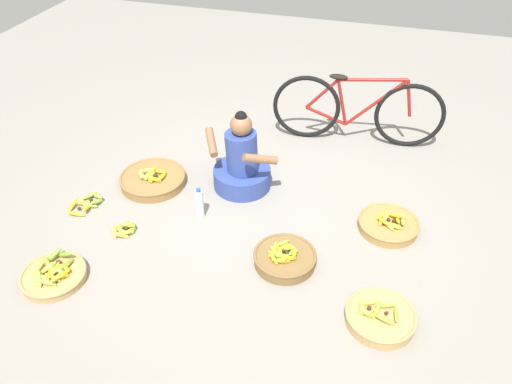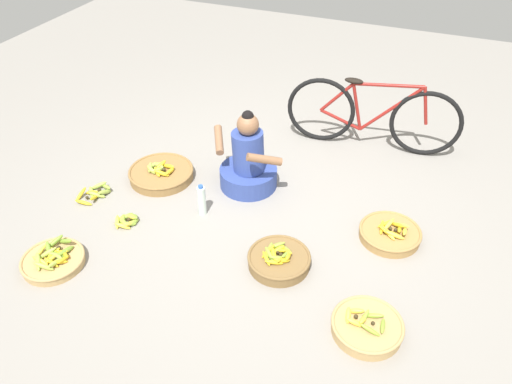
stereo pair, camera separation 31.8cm
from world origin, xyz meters
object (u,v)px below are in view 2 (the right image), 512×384
Objects in this scene: banana_basket_back_left at (53,260)px; vendor_woman_front at (248,163)px; bicycle_leaning at (372,115)px; banana_basket_front_center at (390,233)px; loose_bananas_front_right at (127,220)px; banana_basket_back_center at (279,259)px; banana_basket_near_vendor at (161,173)px; loose_bananas_mid_right at (95,193)px; water_bottle at (202,200)px; banana_basket_near_bicycle at (367,326)px.

vendor_woman_front is at bearing 56.71° from banana_basket_back_left.
banana_basket_front_center is at bearing -70.68° from bicycle_leaning.
vendor_woman_front reaches higher than banana_basket_front_center.
banana_basket_front_center is 2.15m from loose_bananas_front_right.
vendor_woman_front reaches higher than bicycle_leaning.
banana_basket_near_vendor is at bearing 155.13° from banana_basket_back_center.
bicycle_leaning is (0.87, 1.07, 0.12)m from vendor_woman_front.
water_bottle is at bearing 7.77° from loose_bananas_mid_right.
banana_basket_front_center is (1.33, -0.24, -0.19)m from vendor_woman_front.
loose_bananas_mid_right is 0.52m from loose_bananas_front_right.
water_bottle is at bearing 157.69° from banana_basket_back_center.
banana_basket_near_vendor is 2.69× the size of loose_bananas_front_right.
banana_basket_near_vendor is at bearing 95.57° from loose_bananas_front_right.
loose_bananas_front_right is (0.25, 0.62, -0.02)m from banana_basket_back_left.
bicycle_leaning reaches higher than banana_basket_near_vendor.
loose_bananas_front_right is at bearing -162.94° from banana_basket_front_center.
water_bottle is (-1.08, -1.59, -0.22)m from bicycle_leaning.
loose_bananas_mid_right is at bearing 167.81° from banana_basket_near_bicycle.
banana_basket_back_left is at bearing -111.85° from loose_bananas_front_right.
vendor_woman_front is at bearing 50.02° from loose_bananas_front_right.
bicycle_leaning is 7.61× the size of loose_bananas_front_right.
vendor_woman_front is at bearing 28.64° from loose_bananas_mid_right.
vendor_woman_front reaches higher than loose_bananas_front_right.
loose_bananas_mid_right is 1.54× the size of loose_bananas_front_right.
banana_basket_near_bicycle is at bearing -23.85° from water_bottle.
banana_basket_back_center is at bearing 0.57° from loose_bananas_front_right.
banana_basket_back_left is at bearing -128.62° from water_bottle.
banana_basket_back_center is (-0.27, -1.92, -0.30)m from bicycle_leaning.
banana_basket_near_vendor is 0.61m from loose_bananas_mid_right.
banana_basket_near_vendor is (-1.40, 0.65, -0.00)m from banana_basket_back_center.
water_bottle reaches higher than banana_basket_near_bicycle.
banana_basket_front_center is (0.46, -1.30, -0.31)m from bicycle_leaning.
banana_basket_near_bicycle is (0.48, -2.28, -0.31)m from bicycle_leaning.
banana_basket_back_left reaches higher than banana_basket_near_bicycle.
banana_basket_back_left is (-1.85, -2.55, -0.31)m from bicycle_leaning.
banana_basket_back_center is at bearing -139.45° from banana_basket_front_center.
loose_bananas_front_right is (0.06, -0.66, -0.03)m from banana_basket_near_vendor.
loose_bananas_front_right is at bearing -84.43° from banana_basket_near_vendor.
water_bottle is at bearing 156.15° from banana_basket_near_bicycle.
banana_basket_back_left is 0.86m from loose_bananas_mid_right.
vendor_woman_front is 1.27× the size of banana_basket_near_vendor.
vendor_woman_front is 0.57m from water_bottle.
banana_basket_near_vendor reaches higher than banana_basket_near_bicycle.
banana_basket_back_center is 1.82m from loose_bananas_mid_right.
vendor_woman_front is 0.45× the size of bicycle_leaning.
banana_basket_near_vendor is at bearing 179.16° from banana_basket_front_center.
loose_bananas_front_right is 0.76× the size of water_bottle.
banana_basket_near_bicycle is (2.14, -1.00, -0.00)m from banana_basket_near_vendor.
vendor_woman_front is 1.38m from bicycle_leaning.
water_bottle is at bearing 51.38° from banana_basket_back_left.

